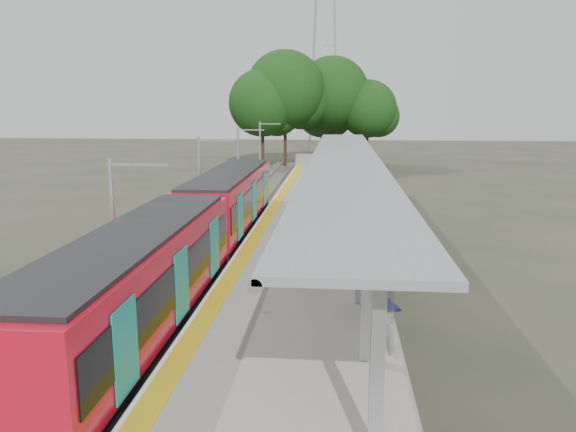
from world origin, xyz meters
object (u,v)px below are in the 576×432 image
object	(u,v)px
bench_mid	(356,202)
bench_far	(346,175)
info_pillar_near	(337,243)
train	(196,230)
litter_bin	(322,250)
info_pillar_far	(328,186)
bench_near	(381,299)

from	to	relation	value
bench_mid	bench_far	size ratio (longest dim) A/B	1.09
bench_far	info_pillar_near	size ratio (longest dim) A/B	0.84
train	litter_bin	distance (m)	5.24
info_pillar_far	train	bearing A→B (deg)	-116.08
train	bench_mid	world-z (taller)	train
train	info_pillar_near	world-z (taller)	train
litter_bin	bench_near	bearing A→B (deg)	-70.91
bench_mid	litter_bin	world-z (taller)	bench_mid
info_pillar_near	bench_far	bearing A→B (deg)	71.64
info_pillar_near	info_pillar_far	bearing A→B (deg)	75.47
bench_mid	bench_far	xyz separation A→B (m)	(-0.46, 12.56, -0.05)
info_pillar_far	litter_bin	bearing A→B (deg)	-96.03
bench_near	bench_mid	world-z (taller)	bench_mid
bench_near	litter_bin	world-z (taller)	litter_bin
bench_far	litter_bin	size ratio (longest dim) A/B	1.58
bench_far	info_pillar_far	size ratio (longest dim) A/B	0.80
bench_near	bench_far	distance (m)	28.72
train	bench_near	distance (m)	9.43
train	bench_far	world-z (taller)	train
bench_near	info_pillar_near	size ratio (longest dim) A/B	0.80
train	bench_near	world-z (taller)	train
train	bench_far	distance (m)	23.43
train	litter_bin	world-z (taller)	train
train	bench_mid	size ratio (longest dim) A/B	15.60
bench_mid	info_pillar_near	size ratio (longest dim) A/B	0.91
bench_mid	litter_bin	distance (m)	10.70
litter_bin	train	bearing A→B (deg)	173.44
train	info_pillar_near	xyz separation A→B (m)	(5.76, -0.72, -0.21)
bench_mid	info_pillar_near	world-z (taller)	info_pillar_near
train	info_pillar_far	size ratio (longest dim) A/B	13.61
train	bench_far	xyz separation A→B (m)	(6.38, 22.54, -0.49)
info_pillar_far	litter_bin	size ratio (longest dim) A/B	1.96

